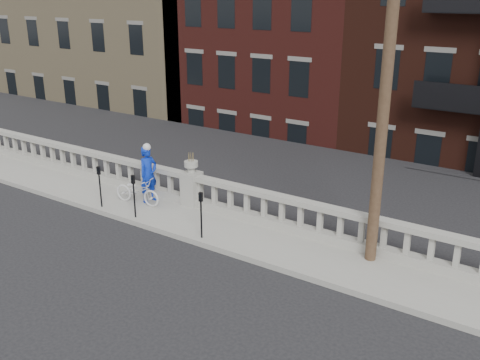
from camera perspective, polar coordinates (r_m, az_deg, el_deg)
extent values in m
plane|color=black|center=(15.02, -14.67, -7.76)|extent=(120.00, 120.00, 0.00)
cube|color=#97968C|center=(16.88, -7.12, -3.82)|extent=(32.00, 2.20, 0.15)
cube|color=#97968C|center=(17.47, -5.12, -2.20)|extent=(28.00, 0.34, 0.25)
cube|color=#97968C|center=(17.18, -5.20, 0.35)|extent=(28.00, 0.34, 0.16)
cube|color=#97968C|center=(17.31, -5.16, -0.90)|extent=(0.55, 0.55, 1.10)
cylinder|color=#97968C|center=(17.10, -5.22, 1.14)|extent=(0.24, 0.24, 0.20)
cylinder|color=#97968C|center=(17.04, -5.24, 1.72)|extent=(0.44, 0.44, 0.18)
cube|color=#605E59|center=(18.87, -4.19, -9.51)|extent=(36.00, 0.50, 5.15)
cube|color=black|center=(37.97, 16.47, 0.34)|extent=(80.00, 44.00, 0.50)
cube|color=#595651|center=(23.16, -1.72, -5.29)|extent=(16.00, 7.00, 4.00)
cube|color=tan|center=(40.27, -9.14, 16.87)|extent=(18.00, 16.00, 20.00)
cube|color=#4A1915|center=(32.26, 7.42, 10.98)|extent=(10.00, 14.00, 14.00)
cylinder|color=#422D1E|center=(12.94, 15.50, 11.87)|extent=(0.28, 0.28, 10.00)
cylinder|color=black|center=(17.62, -14.67, -1.11)|extent=(0.05, 0.05, 1.10)
cube|color=black|center=(17.40, -14.86, 0.99)|extent=(0.10, 0.08, 0.26)
cube|color=black|center=(17.36, -14.98, 1.07)|extent=(0.06, 0.01, 0.08)
cylinder|color=black|center=(16.58, -11.20, -2.15)|extent=(0.05, 0.05, 1.10)
cube|color=black|center=(16.34, -11.35, 0.06)|extent=(0.10, 0.08, 0.26)
cube|color=black|center=(16.30, -11.47, 0.15)|extent=(0.06, 0.01, 0.08)
cylinder|color=black|center=(14.97, -4.15, -4.24)|extent=(0.05, 0.05, 1.10)
cube|color=black|center=(14.71, -4.21, -1.81)|extent=(0.10, 0.08, 0.26)
cube|color=black|center=(14.66, -4.33, -1.72)|extent=(0.06, 0.01, 0.08)
imported|color=silver|center=(17.66, -10.91, -1.14)|extent=(1.74, 0.78, 0.89)
imported|color=#0C2AB6|center=(17.65, -9.75, 0.61)|extent=(0.51, 0.72, 1.86)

